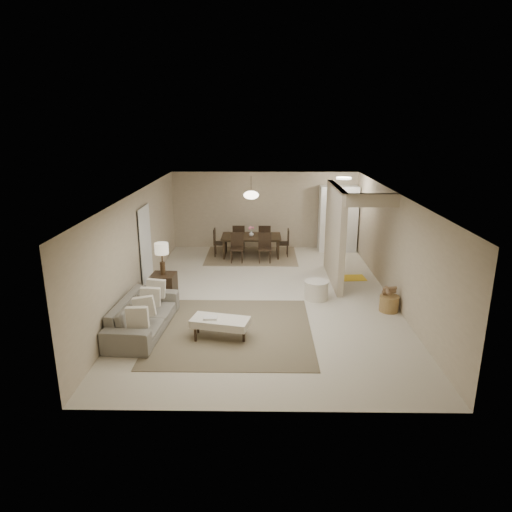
{
  "coord_description": "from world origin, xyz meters",
  "views": [
    {
      "loc": [
        -0.06,
        -10.23,
        4.07
      ],
      "look_at": [
        -0.22,
        -0.07,
        1.05
      ],
      "focal_mm": 32.0,
      "sensor_mm": 36.0,
      "label": 1
    }
  ],
  "objects_px": {
    "pantry_cabinet": "(338,219)",
    "sofa": "(143,315)",
    "wicker_basket": "(389,303)",
    "dining_table": "(251,246)",
    "round_pouf": "(316,290)",
    "side_table": "(164,286)",
    "ottoman_bench": "(220,322)"
  },
  "relations": [
    {
      "from": "wicker_basket",
      "to": "side_table",
      "type": "bearing_deg",
      "value": 172.59
    },
    {
      "from": "dining_table",
      "to": "ottoman_bench",
      "type": "bearing_deg",
      "value": -94.88
    },
    {
      "from": "ottoman_bench",
      "to": "dining_table",
      "type": "xyz_separation_m",
      "value": [
        0.46,
        5.59,
        0.0
      ]
    },
    {
      "from": "sofa",
      "to": "round_pouf",
      "type": "height_order",
      "value": "sofa"
    },
    {
      "from": "pantry_cabinet",
      "to": "sofa",
      "type": "xyz_separation_m",
      "value": [
        -4.8,
        -5.99,
        -0.72
      ]
    },
    {
      "from": "pantry_cabinet",
      "to": "round_pouf",
      "type": "relative_size",
      "value": 3.67
    },
    {
      "from": "ottoman_bench",
      "to": "wicker_basket",
      "type": "bearing_deg",
      "value": 33.05
    },
    {
      "from": "pantry_cabinet",
      "to": "sofa",
      "type": "relative_size",
      "value": 0.92
    },
    {
      "from": "sofa",
      "to": "dining_table",
      "type": "bearing_deg",
      "value": -17.03
    },
    {
      "from": "side_table",
      "to": "wicker_basket",
      "type": "relative_size",
      "value": 1.44
    },
    {
      "from": "round_pouf",
      "to": "wicker_basket",
      "type": "xyz_separation_m",
      "value": [
        1.53,
        -0.7,
        -0.04
      ]
    },
    {
      "from": "wicker_basket",
      "to": "dining_table",
      "type": "bearing_deg",
      "value": 126.72
    },
    {
      "from": "side_table",
      "to": "round_pouf",
      "type": "xyz_separation_m",
      "value": [
        3.62,
        0.03,
        -0.08
      ]
    },
    {
      "from": "sofa",
      "to": "ottoman_bench",
      "type": "height_order",
      "value": "sofa"
    },
    {
      "from": "pantry_cabinet",
      "to": "dining_table",
      "type": "distance_m",
      "value": 2.94
    },
    {
      "from": "round_pouf",
      "to": "dining_table",
      "type": "xyz_separation_m",
      "value": [
        -1.63,
        3.55,
        0.1
      ]
    },
    {
      "from": "ottoman_bench",
      "to": "dining_table",
      "type": "bearing_deg",
      "value": 97.93
    },
    {
      "from": "dining_table",
      "to": "pantry_cabinet",
      "type": "bearing_deg",
      "value": 14.16
    },
    {
      "from": "sofa",
      "to": "ottoman_bench",
      "type": "xyz_separation_m",
      "value": [
        1.57,
        -0.3,
        -0.02
      ]
    },
    {
      "from": "pantry_cabinet",
      "to": "side_table",
      "type": "bearing_deg",
      "value": -138.01
    },
    {
      "from": "wicker_basket",
      "to": "dining_table",
      "type": "height_order",
      "value": "dining_table"
    },
    {
      "from": "sofa",
      "to": "ottoman_bench",
      "type": "distance_m",
      "value": 1.6
    },
    {
      "from": "side_table",
      "to": "sofa",
      "type": "bearing_deg",
      "value": -91.67
    },
    {
      "from": "pantry_cabinet",
      "to": "sofa",
      "type": "height_order",
      "value": "pantry_cabinet"
    },
    {
      "from": "ottoman_bench",
      "to": "side_table",
      "type": "height_order",
      "value": "side_table"
    },
    {
      "from": "pantry_cabinet",
      "to": "round_pouf",
      "type": "distance_m",
      "value": 4.48
    },
    {
      "from": "side_table",
      "to": "pantry_cabinet",
      "type": "bearing_deg",
      "value": 41.99
    },
    {
      "from": "pantry_cabinet",
      "to": "wicker_basket",
      "type": "relative_size",
      "value": 4.97
    },
    {
      "from": "ottoman_bench",
      "to": "round_pouf",
      "type": "bearing_deg",
      "value": 56.96
    },
    {
      "from": "round_pouf",
      "to": "side_table",
      "type": "bearing_deg",
      "value": -179.59
    },
    {
      "from": "ottoman_bench",
      "to": "side_table",
      "type": "bearing_deg",
      "value": 139.68
    },
    {
      "from": "side_table",
      "to": "dining_table",
      "type": "distance_m",
      "value": 4.09
    }
  ]
}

